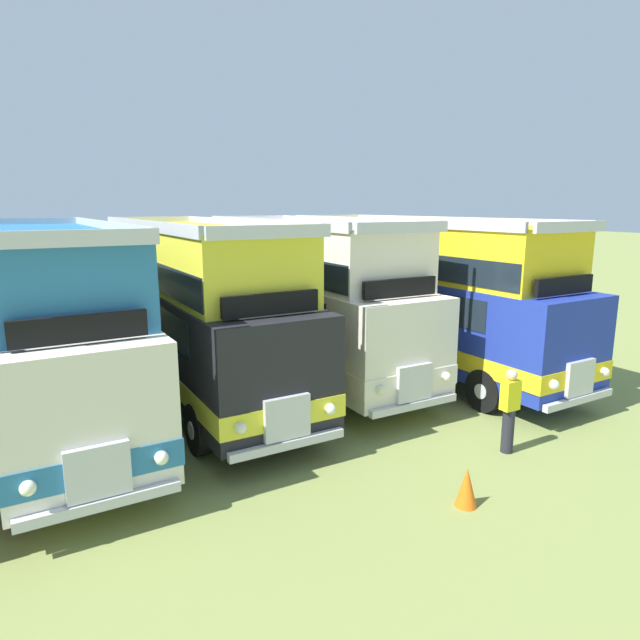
{
  "coord_description": "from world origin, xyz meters",
  "views": [
    {
      "loc": [
        -0.5,
        -13.43,
        4.84
      ],
      "look_at": [
        6.74,
        -0.16,
        1.69
      ],
      "focal_mm": 30.73,
      "sensor_mm": 36.0,
      "label": 1
    }
  ],
  "objects_px": {
    "bus_sixth_in_row": "(307,294)",
    "cone_near_end": "(467,487)",
    "bus_fourth_in_row": "(54,320)",
    "bus_fifth_in_row": "(196,305)",
    "marshal_person": "(509,410)",
    "bus_seventh_in_row": "(413,289)"
  },
  "relations": [
    {
      "from": "cone_near_end",
      "to": "marshal_person",
      "type": "xyz_separation_m",
      "value": [
        2.15,
        1.14,
        0.55
      ]
    },
    {
      "from": "bus_fourth_in_row",
      "to": "bus_seventh_in_row",
      "type": "relative_size",
      "value": 0.93
    },
    {
      "from": "bus_seventh_in_row",
      "to": "marshal_person",
      "type": "xyz_separation_m",
      "value": [
        -2.25,
        -6.0,
        -1.48
      ]
    },
    {
      "from": "bus_fourth_in_row",
      "to": "bus_sixth_in_row",
      "type": "distance_m",
      "value": 6.67
    },
    {
      "from": "bus_seventh_in_row",
      "to": "cone_near_end",
      "type": "xyz_separation_m",
      "value": [
        -4.41,
        -7.13,
        -2.02
      ]
    },
    {
      "from": "bus_sixth_in_row",
      "to": "marshal_person",
      "type": "height_order",
      "value": "bus_sixth_in_row"
    },
    {
      "from": "bus_fourth_in_row",
      "to": "bus_sixth_in_row",
      "type": "xyz_separation_m",
      "value": [
        6.63,
        0.63,
        -0.0
      ]
    },
    {
      "from": "bus_fifth_in_row",
      "to": "marshal_person",
      "type": "distance_m",
      "value": 7.9
    },
    {
      "from": "bus_seventh_in_row",
      "to": "marshal_person",
      "type": "bearing_deg",
      "value": -110.59
    },
    {
      "from": "bus_sixth_in_row",
      "to": "marshal_person",
      "type": "distance_m",
      "value": 6.94
    },
    {
      "from": "bus_fifth_in_row",
      "to": "bus_seventh_in_row",
      "type": "relative_size",
      "value": 0.9
    },
    {
      "from": "marshal_person",
      "to": "bus_sixth_in_row",
      "type": "bearing_deg",
      "value": 98.99
    },
    {
      "from": "bus_sixth_in_row",
      "to": "cone_near_end",
      "type": "relative_size",
      "value": 14.47
    },
    {
      "from": "bus_sixth_in_row",
      "to": "bus_seventh_in_row",
      "type": "distance_m",
      "value": 3.39
    },
    {
      "from": "bus_fourth_in_row",
      "to": "cone_near_end",
      "type": "height_order",
      "value": "bus_fourth_in_row"
    },
    {
      "from": "bus_sixth_in_row",
      "to": "cone_near_end",
      "type": "distance_m",
      "value": 8.17
    },
    {
      "from": "bus_fourth_in_row",
      "to": "cone_near_end",
      "type": "xyz_separation_m",
      "value": [
        5.54,
        -7.2,
        -2.02
      ]
    },
    {
      "from": "bus_fifth_in_row",
      "to": "bus_fourth_in_row",
      "type": "bearing_deg",
      "value": -174.1
    },
    {
      "from": "bus_fourth_in_row",
      "to": "bus_fifth_in_row",
      "type": "relative_size",
      "value": 1.04
    },
    {
      "from": "bus_sixth_in_row",
      "to": "bus_fifth_in_row",
      "type": "bearing_deg",
      "value": -174.98
    },
    {
      "from": "bus_fifth_in_row",
      "to": "marshal_person",
      "type": "bearing_deg",
      "value": -55.67
    },
    {
      "from": "bus_fifth_in_row",
      "to": "cone_near_end",
      "type": "height_order",
      "value": "bus_fifth_in_row"
    }
  ]
}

